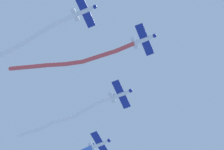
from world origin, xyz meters
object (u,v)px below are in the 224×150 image
object	(u,v)px
airplane_right_wing	(85,11)
airplane_slot	(100,144)
airplane_left_wing	(121,94)
airplane_lead	(144,40)

from	to	relation	value
airplane_right_wing	airplane_slot	distance (m)	25.50
airplane_left_wing	airplane_slot	xyz separation A→B (m)	(-2.50, 10.66, -0.30)
airplane_left_wing	airplane_right_wing	bearing A→B (deg)	-88.95
airplane_left_wing	airplane_right_wing	size ratio (longest dim) A/B	1.00
airplane_right_wing	airplane_slot	bearing A→B (deg)	107.63
airplane_lead	airplane_slot	distance (m)	21.90
airplane_lead	airplane_left_wing	xyz separation A→B (m)	(-2.50, 10.66, 0.00)
airplane_lead	airplane_left_wing	distance (m)	10.95
airplane_lead	airplane_left_wing	bearing A→B (deg)	132.25
airplane_slot	airplane_lead	bearing A→B (deg)	-44.41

